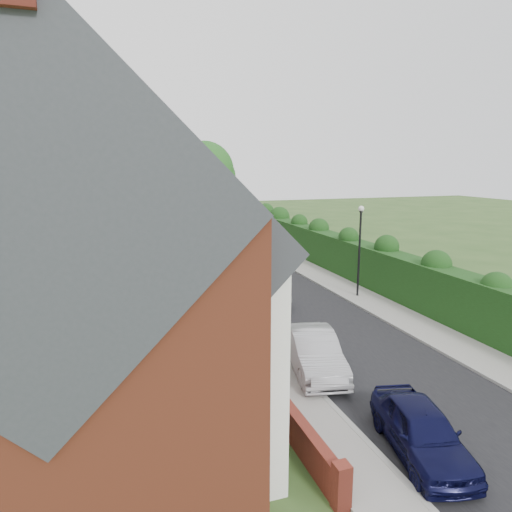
% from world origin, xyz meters
% --- Properties ---
extents(ground, '(140.00, 140.00, 0.00)m').
position_xyz_m(ground, '(0.00, 0.00, 0.00)').
color(ground, '#2D4C1E').
rests_on(ground, ground).
extents(road, '(6.00, 58.00, 0.02)m').
position_xyz_m(road, '(-0.50, 11.00, 0.01)').
color(road, black).
rests_on(road, ground).
extents(pavement_hedge_side, '(2.20, 58.00, 0.12)m').
position_xyz_m(pavement_hedge_side, '(3.60, 11.00, 0.06)').
color(pavement_hedge_side, gray).
rests_on(pavement_hedge_side, ground).
extents(pavement_house_side, '(1.70, 58.00, 0.12)m').
position_xyz_m(pavement_house_side, '(-4.35, 11.00, 0.06)').
color(pavement_house_side, gray).
rests_on(pavement_house_side, ground).
extents(kerb_hedge_side, '(0.18, 58.00, 0.13)m').
position_xyz_m(kerb_hedge_side, '(2.55, 11.00, 0.07)').
color(kerb_hedge_side, gray).
rests_on(kerb_hedge_side, ground).
extents(kerb_house_side, '(0.18, 58.00, 0.13)m').
position_xyz_m(kerb_house_side, '(-3.55, 11.00, 0.07)').
color(kerb_house_side, gray).
rests_on(kerb_house_side, ground).
extents(hedge, '(2.10, 58.00, 2.85)m').
position_xyz_m(hedge, '(5.40, 11.00, 1.60)').
color(hedge, '#173510').
rests_on(hedge, ground).
extents(terrace_row, '(9.05, 40.50, 11.50)m').
position_xyz_m(terrace_row, '(-10.87, 9.98, 4.47)').
color(terrace_row, brown).
rests_on(terrace_row, ground).
extents(garden_wall_row, '(0.35, 40.35, 1.10)m').
position_xyz_m(garden_wall_row, '(-5.35, 10.00, 0.46)').
color(garden_wall_row, maroon).
rests_on(garden_wall_row, ground).
extents(lamppost, '(0.32, 0.32, 5.16)m').
position_xyz_m(lamppost, '(3.40, 4.00, 3.30)').
color(lamppost, black).
rests_on(lamppost, ground).
extents(tree_far_left, '(7.14, 6.80, 9.29)m').
position_xyz_m(tree_far_left, '(-2.65, 40.08, 5.71)').
color(tree_far_left, '#332316').
rests_on(tree_far_left, ground).
extents(tree_far_right, '(7.98, 7.60, 10.31)m').
position_xyz_m(tree_far_right, '(3.39, 42.08, 6.31)').
color(tree_far_right, '#332316').
rests_on(tree_far_right, ground).
extents(tree_far_back, '(8.40, 8.00, 10.82)m').
position_xyz_m(tree_far_back, '(-8.59, 43.08, 6.62)').
color(tree_far_back, '#332316').
rests_on(tree_far_back, ground).
extents(car_navy, '(2.43, 4.22, 1.35)m').
position_xyz_m(car_navy, '(-2.45, -8.93, 0.68)').
color(car_navy, black).
rests_on(car_navy, ground).
extents(car_silver_a, '(2.45, 4.72, 1.48)m').
position_xyz_m(car_silver_a, '(-2.98, -3.65, 0.74)').
color(car_silver_a, '#9F9FA3').
rests_on(car_silver_a, ground).
extents(car_silver_b, '(2.46, 5.12, 1.41)m').
position_xyz_m(car_silver_b, '(-2.07, 5.00, 0.70)').
color(car_silver_b, '#9FA0A6').
rests_on(car_silver_b, ground).
extents(car_white, '(2.75, 4.94, 1.35)m').
position_xyz_m(car_white, '(-1.91, 7.98, 0.68)').
color(car_white, '#BDBDBD').
rests_on(car_white, ground).
extents(car_green, '(1.96, 4.46, 1.49)m').
position_xyz_m(car_green, '(-2.65, 12.60, 0.75)').
color(car_green, black).
rests_on(car_green, ground).
extents(car_red, '(2.27, 4.41, 1.38)m').
position_xyz_m(car_red, '(-2.51, 21.80, 0.69)').
color(car_red, maroon).
rests_on(car_red, ground).
extents(car_beige, '(3.08, 5.20, 1.35)m').
position_xyz_m(car_beige, '(-2.18, 26.84, 0.68)').
color(car_beige, '#C6AE8F').
rests_on(car_beige, ground).
extents(car_grey, '(2.36, 4.92, 1.38)m').
position_xyz_m(car_grey, '(-2.44, 29.40, 0.69)').
color(car_grey, slate).
rests_on(car_grey, ground).
extents(car_black, '(1.89, 4.22, 1.41)m').
position_xyz_m(car_black, '(-1.60, 35.00, 0.70)').
color(car_black, black).
rests_on(car_black, ground).
extents(horse, '(1.05, 1.83, 1.46)m').
position_xyz_m(horse, '(-0.63, 10.32, 0.73)').
color(horse, '#552C1F').
rests_on(horse, ground).
extents(horse_cart, '(1.48, 3.27, 2.36)m').
position_xyz_m(horse_cart, '(-0.63, 12.18, 1.35)').
color(horse_cart, black).
rests_on(horse_cart, ground).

